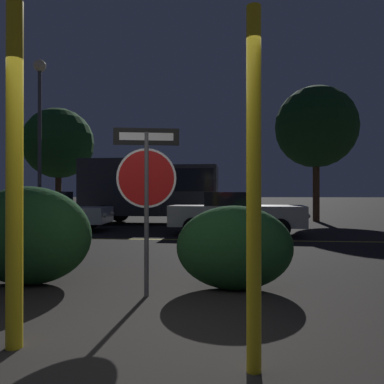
{
  "coord_description": "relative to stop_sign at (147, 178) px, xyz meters",
  "views": [
    {
      "loc": [
        0.88,
        -3.08,
        1.33
      ],
      "look_at": [
        0.1,
        5.2,
        1.37
      ],
      "focal_mm": 35.0,
      "sensor_mm": 36.0,
      "label": 1
    }
  ],
  "objects": [
    {
      "name": "passing_car_1",
      "position": [
        -5.43,
        7.89,
        -0.84
      ],
      "size": [
        4.71,
        2.14,
        1.4
      ],
      "rotation": [
        0.0,
        0.0,
        -1.5
      ],
      "color": "silver",
      "rests_on": "ground_plane"
    },
    {
      "name": "tree_1",
      "position": [
        5.3,
        13.64,
        2.98
      ],
      "size": [
        3.9,
        3.9,
        6.48
      ],
      "color": "#422D1E",
      "rests_on": "ground_plane"
    },
    {
      "name": "delivery_truck",
      "position": [
        -2.2,
        11.43,
        0.04
      ],
      "size": [
        5.88,
        2.59,
        2.81
      ],
      "rotation": [
        0.0,
        0.0,
        -1.59
      ],
      "color": "#2D2D33",
      "rests_on": "ground_plane"
    },
    {
      "name": "tree_0",
      "position": [
        -7.94,
        14.42,
        2.47
      ],
      "size": [
        3.73,
        3.73,
        5.88
      ],
      "color": "#422D1E",
      "rests_on": "ground_plane"
    },
    {
      "name": "hedge_bush_1",
      "position": [
        -1.87,
        0.45,
        -0.81
      ],
      "size": [
        1.91,
        1.01,
        1.44
      ],
      "primitive_type": "ellipsoid",
      "color": "#19421E",
      "rests_on": "ground_plane"
    },
    {
      "name": "passing_car_2",
      "position": [
        1.34,
        7.37,
        -0.83
      ],
      "size": [
        4.41,
        2.16,
        1.38
      ],
      "rotation": [
        0.0,
        0.0,
        -1.64
      ],
      "color": "silver",
      "rests_on": "ground_plane"
    },
    {
      "name": "road_center_stripe",
      "position": [
        0.17,
        5.92,
        -1.53
      ],
      "size": [
        33.0,
        0.12,
        0.01
      ],
      "primitive_type": "cube",
      "color": "gold",
      "rests_on": "ground_plane"
    },
    {
      "name": "street_lamp",
      "position": [
        -7.16,
        10.92,
        3.53
      ],
      "size": [
        0.54,
        0.54,
        7.23
      ],
      "color": "#4C4C51",
      "rests_on": "ground_plane"
    },
    {
      "name": "ground_plane",
      "position": [
        0.17,
        -1.7,
        -1.53
      ],
      "size": [
        260.0,
        260.0,
        0.0
      ],
      "primitive_type": "plane",
      "color": "black"
    },
    {
      "name": "stop_sign",
      "position": [
        0.0,
        0.0,
        0.0
      ],
      "size": [
        0.84,
        0.19,
        2.18
      ],
      "rotation": [
        0.0,
        0.0,
        0.2
      ],
      "color": "#4C4C51",
      "rests_on": "ground_plane"
    },
    {
      "name": "yellow_pole_right",
      "position": [
        1.24,
        -1.95,
        -0.16
      ],
      "size": [
        0.11,
        0.11,
        2.74
      ],
      "primitive_type": "cylinder",
      "color": "yellow",
      "rests_on": "ground_plane"
    },
    {
      "name": "yellow_pole_left",
      "position": [
        -0.79,
        -1.7,
        -0.03
      ],
      "size": [
        0.14,
        0.14,
        3.0
      ],
      "primitive_type": "cylinder",
      "color": "yellow",
      "rests_on": "ground_plane"
    },
    {
      "name": "hedge_bush_2",
      "position": [
        1.14,
        0.44,
        -0.95
      ],
      "size": [
        1.62,
        0.82,
        1.17
      ],
      "primitive_type": "ellipsoid",
      "color": "#19421E",
      "rests_on": "ground_plane"
    }
  ]
}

